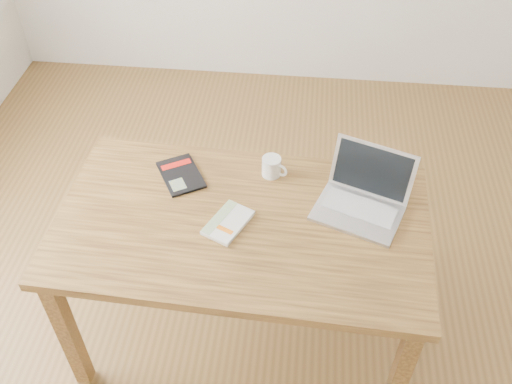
# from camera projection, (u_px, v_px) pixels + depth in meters

# --- Properties ---
(room) EXTENTS (4.04, 4.04, 2.70)m
(room) POSITION_uv_depth(u_px,v_px,m) (249.00, 54.00, 1.90)
(room) COLOR brown
(room) RESTS_ON ground
(desk) EXTENTS (1.46, 0.87, 0.75)m
(desk) POSITION_uv_depth(u_px,v_px,m) (242.00, 236.00, 2.24)
(desk) COLOR brown
(desk) RESTS_ON ground
(white_guidebook) EXTENTS (0.20, 0.23, 0.02)m
(white_guidebook) POSITION_uv_depth(u_px,v_px,m) (228.00, 223.00, 2.16)
(white_guidebook) COLOR beige
(white_guidebook) RESTS_ON desk
(black_guidebook) EXTENTS (0.24, 0.27, 0.01)m
(black_guidebook) POSITION_uv_depth(u_px,v_px,m) (181.00, 175.00, 2.36)
(black_guidebook) COLOR black
(black_guidebook) RESTS_ON desk
(laptop) EXTENTS (0.40, 0.38, 0.22)m
(laptop) POSITION_uv_depth(u_px,v_px,m) (363.00, 197.00, 2.20)
(laptop) COLOR silver
(laptop) RESTS_ON desk
(coffee_mug) EXTENTS (0.11, 0.08, 0.08)m
(coffee_mug) POSITION_uv_depth(u_px,v_px,m) (272.00, 166.00, 2.34)
(coffee_mug) COLOR white
(coffee_mug) RESTS_ON desk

